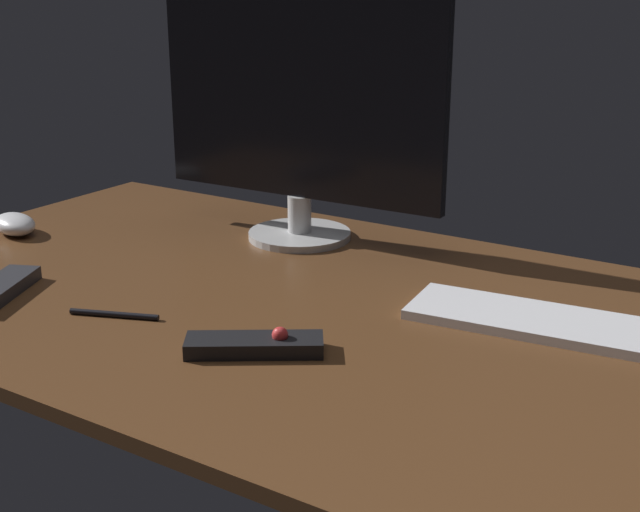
# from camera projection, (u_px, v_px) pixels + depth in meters

# --- Properties ---
(desk) EXTENTS (1.40, 0.84, 0.02)m
(desk) POSITION_uv_depth(u_px,v_px,m) (273.00, 300.00, 1.29)
(desk) COLOR brown
(desk) RESTS_ON ground
(monitor) EXTENTS (0.56, 0.19, 0.44)m
(monitor) POSITION_uv_depth(u_px,v_px,m) (299.00, 111.00, 1.48)
(monitor) COLOR silver
(monitor) RESTS_ON desk
(keyboard) EXTENTS (0.45, 0.17, 0.01)m
(keyboard) POSITION_uv_depth(u_px,v_px,m) (569.00, 326.00, 1.15)
(keyboard) COLOR white
(keyboard) RESTS_ON desk
(computer_mouse) EXTENTS (0.13, 0.10, 0.04)m
(computer_mouse) POSITION_uv_depth(u_px,v_px,m) (14.00, 224.00, 1.57)
(computer_mouse) COLOR silver
(computer_mouse) RESTS_ON desk
(media_remote) EXTENTS (0.18, 0.14, 0.03)m
(media_remote) POSITION_uv_depth(u_px,v_px,m) (256.00, 345.00, 1.08)
(media_remote) COLOR black
(media_remote) RESTS_ON desk
(pen) EXTENTS (0.13, 0.06, 0.01)m
(pen) POSITION_uv_depth(u_px,v_px,m) (114.00, 314.00, 1.20)
(pen) COLOR black
(pen) RESTS_ON desk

